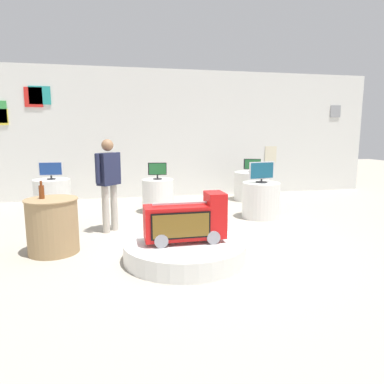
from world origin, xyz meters
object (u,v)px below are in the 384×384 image
(display_pedestal_center_rear, at_px, (261,200))
(shopper_browsing_near_truck, at_px, (109,178))
(tv_on_center_rear, at_px, (262,172))
(display_pedestal_right_rear, at_px, (53,196))
(side_table_round, at_px, (53,225))
(tv_on_right_rear, at_px, (51,170))
(display_pedestal_left_rear, at_px, (158,196))
(bottle_on_side_table, at_px, (42,191))
(display_pedestal_far_right, at_px, (252,186))
(main_display_pedestal, at_px, (185,250))
(tv_on_left_rear, at_px, (157,170))
(novelty_firetruck_tv, at_px, (186,222))
(tv_on_far_right, at_px, (252,165))

(display_pedestal_center_rear, height_order, shopper_browsing_near_truck, shopper_browsing_near_truck)
(tv_on_center_rear, bearing_deg, display_pedestal_center_rear, 80.05)
(display_pedestal_right_rear, bearing_deg, side_table_round, -80.37)
(display_pedestal_right_rear, distance_m, side_table_round, 2.79)
(tv_on_right_rear, xyz_separation_m, shopper_browsing_near_truck, (1.25, -1.79, 0.01))
(display_pedestal_left_rear, bearing_deg, bottle_on_side_table, -130.16)
(display_pedestal_far_right, height_order, shopper_browsing_near_truck, shopper_browsing_near_truck)
(display_pedestal_center_rear, height_order, bottle_on_side_table, bottle_on_side_table)
(main_display_pedestal, distance_m, display_pedestal_left_rear, 2.96)
(tv_on_left_rear, relative_size, tv_on_center_rear, 0.71)
(display_pedestal_left_rear, distance_m, tv_on_center_rear, 2.27)
(display_pedestal_center_rear, bearing_deg, tv_on_right_rear, 161.66)
(tv_on_left_rear, bearing_deg, display_pedestal_left_rear, 98.02)
(tv_on_left_rear, xyz_separation_m, tv_on_center_rear, (1.98, -0.93, 0.02))
(main_display_pedestal, xyz_separation_m, display_pedestal_far_right, (2.48, 3.84, 0.23))
(tv_on_center_rear, distance_m, bottle_on_side_table, 4.09)
(novelty_firetruck_tv, distance_m, side_table_round, 1.94)
(tv_on_far_right, bearing_deg, display_pedestal_left_rear, -160.53)
(shopper_browsing_near_truck, bearing_deg, tv_on_center_rear, 7.45)
(tv_on_right_rear, relative_size, bottle_on_side_table, 1.91)
(display_pedestal_left_rear, relative_size, side_table_round, 0.91)
(tv_on_left_rear, height_order, shopper_browsing_near_truck, shopper_browsing_near_truck)
(novelty_firetruck_tv, distance_m, bottle_on_side_table, 2.10)
(tv_on_right_rear, relative_size, tv_on_far_right, 1.16)
(display_pedestal_center_rear, distance_m, side_table_round, 3.98)
(display_pedestal_far_right, xyz_separation_m, side_table_round, (-4.27, -3.17, 0.04))
(display_pedestal_center_rear, distance_m, display_pedestal_far_right, 1.89)
(tv_on_far_right, relative_size, shopper_browsing_near_truck, 0.26)
(tv_on_center_rear, height_order, display_pedestal_right_rear, tv_on_center_rear)
(novelty_firetruck_tv, bearing_deg, display_pedestal_far_right, 57.42)
(novelty_firetruck_tv, distance_m, shopper_browsing_near_truck, 1.98)
(display_pedestal_far_right, height_order, tv_on_far_right, tv_on_far_right)
(main_display_pedestal, relative_size, tv_on_center_rear, 2.95)
(tv_on_left_rear, bearing_deg, main_display_pedestal, -89.46)
(tv_on_right_rear, bearing_deg, side_table_round, -80.36)
(main_display_pedestal, xyz_separation_m, bottle_on_side_table, (-1.92, 0.71, 0.77))
(bottle_on_side_table, bearing_deg, tv_on_far_right, 35.39)
(display_pedestal_center_rear, bearing_deg, display_pedestal_far_right, 73.99)
(display_pedestal_center_rear, relative_size, display_pedestal_right_rear, 0.98)
(tv_on_center_rear, distance_m, display_pedestal_far_right, 1.98)
(bottle_on_side_table, bearing_deg, tv_on_center_rear, 18.60)
(main_display_pedestal, distance_m, shopper_browsing_near_truck, 2.08)
(shopper_browsing_near_truck, bearing_deg, display_pedestal_left_rear, 53.34)
(display_pedestal_left_rear, xyz_separation_m, tv_on_right_rear, (-2.23, 0.47, 0.57))
(tv_on_left_rear, xyz_separation_m, tv_on_right_rear, (-2.23, 0.47, 0.01))
(display_pedestal_left_rear, distance_m, side_table_round, 2.88)
(display_pedestal_center_rear, distance_m, tv_on_right_rear, 4.48)
(novelty_firetruck_tv, distance_m, tv_on_center_rear, 2.83)
(display_pedestal_left_rear, height_order, display_pedestal_center_rear, same)
(tv_on_far_right, relative_size, side_table_round, 0.53)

